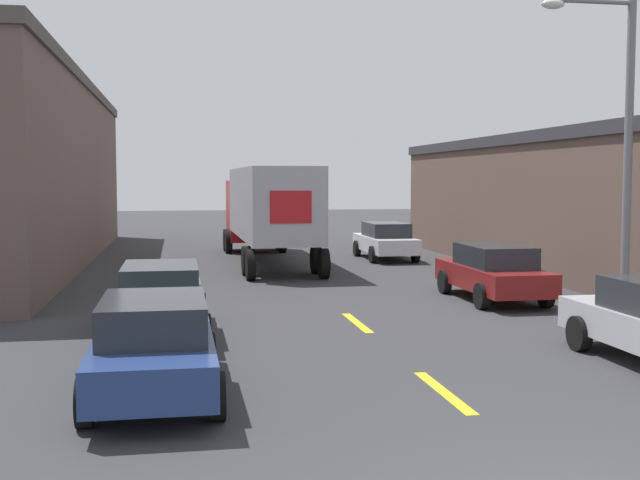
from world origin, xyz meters
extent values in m
cube|color=yellow|center=(0.00, 5.01, 0.00)|extent=(0.20, 2.52, 0.01)
cube|color=yellow|center=(0.00, 11.13, 0.00)|extent=(0.20, 2.52, 0.01)
cube|color=brown|center=(13.06, 20.99, 2.25)|extent=(11.18, 22.21, 4.50)
cube|color=#333338|center=(13.06, 20.99, 4.70)|extent=(11.38, 22.41, 0.40)
cube|color=#B21919|center=(-0.61, 29.99, 1.88)|extent=(2.34, 3.08, 2.74)
cube|color=#A8A8B2|center=(-0.54, 23.34, 2.42)|extent=(2.53, 9.66, 2.61)
cube|color=red|center=(-0.49, 18.51, 2.42)|extent=(1.34, 0.04, 1.04)
cylinder|color=black|center=(0.60, 30.38, 0.51)|extent=(0.29, 1.02, 1.02)
cylinder|color=black|center=(-1.83, 30.36, 0.51)|extent=(0.29, 1.02, 1.02)
cylinder|color=black|center=(0.61, 29.16, 0.51)|extent=(0.29, 1.02, 1.02)
cylinder|color=black|center=(-1.82, 29.14, 0.51)|extent=(0.29, 1.02, 1.02)
cylinder|color=black|center=(0.70, 20.74, 0.51)|extent=(0.29, 1.02, 1.02)
cylinder|color=black|center=(-1.73, 20.71, 0.51)|extent=(0.29, 1.02, 1.02)
cylinder|color=black|center=(0.71, 19.34, 0.51)|extent=(0.29, 1.02, 1.02)
cylinder|color=black|center=(-1.72, 19.31, 0.51)|extent=(0.29, 1.02, 1.02)
cube|color=#2D5B38|center=(-4.40, 10.39, 0.64)|extent=(1.74, 4.64, 0.61)
cube|color=#23282D|center=(-4.40, 10.25, 1.23)|extent=(1.53, 2.41, 0.57)
cylinder|color=black|center=(-3.53, 11.83, 0.34)|extent=(0.22, 0.68, 0.68)
cylinder|color=black|center=(-5.27, 11.83, 0.34)|extent=(0.22, 0.68, 0.68)
cylinder|color=black|center=(-3.53, 8.95, 0.34)|extent=(0.22, 0.68, 0.68)
cylinder|color=black|center=(-5.27, 8.95, 0.34)|extent=(0.22, 0.68, 0.68)
cube|color=navy|center=(-4.40, 5.57, 0.64)|extent=(1.74, 4.64, 0.61)
cube|color=#23282D|center=(-4.40, 5.44, 1.23)|extent=(1.53, 2.41, 0.57)
cylinder|color=black|center=(-3.53, 7.01, 0.34)|extent=(0.22, 0.68, 0.68)
cylinder|color=black|center=(-5.27, 7.01, 0.34)|extent=(0.22, 0.68, 0.68)
cylinder|color=black|center=(-3.53, 4.14, 0.34)|extent=(0.22, 0.68, 0.68)
cylinder|color=black|center=(-5.27, 4.14, 0.34)|extent=(0.22, 0.68, 0.68)
cube|color=maroon|center=(4.40, 13.87, 0.64)|extent=(1.74, 4.64, 0.61)
cube|color=#23282D|center=(4.40, 13.73, 1.23)|extent=(1.53, 2.41, 0.57)
cylinder|color=black|center=(5.27, 15.31, 0.34)|extent=(0.22, 0.68, 0.68)
cylinder|color=black|center=(3.53, 15.31, 0.34)|extent=(0.22, 0.68, 0.68)
cylinder|color=black|center=(5.27, 12.44, 0.34)|extent=(0.22, 0.68, 0.68)
cylinder|color=black|center=(3.53, 12.44, 0.34)|extent=(0.22, 0.68, 0.68)
cube|color=silver|center=(4.40, 25.38, 0.64)|extent=(1.74, 4.64, 0.61)
cube|color=#23282D|center=(4.40, 25.24, 1.23)|extent=(1.53, 2.41, 0.57)
cylinder|color=black|center=(5.27, 26.82, 0.34)|extent=(0.22, 0.68, 0.68)
cylinder|color=black|center=(3.53, 26.82, 0.34)|extent=(0.22, 0.68, 0.68)
cylinder|color=black|center=(5.27, 23.95, 0.34)|extent=(0.22, 0.68, 0.68)
cylinder|color=black|center=(3.53, 23.95, 0.34)|extent=(0.22, 0.68, 0.68)
cylinder|color=black|center=(3.53, 7.42, 0.34)|extent=(0.22, 0.68, 0.68)
cylinder|color=slate|center=(6.52, 10.86, 3.78)|extent=(0.20, 0.20, 7.56)
cylinder|color=slate|center=(5.52, 10.86, 7.41)|extent=(1.99, 0.11, 0.11)
ellipsoid|color=silver|center=(4.53, 10.86, 7.31)|extent=(0.56, 0.32, 0.22)
camera|label=1|loc=(-4.02, -6.67, 3.29)|focal=45.00mm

